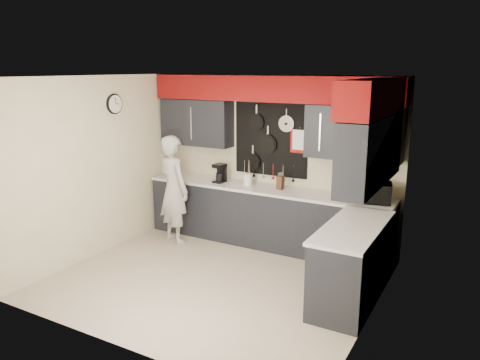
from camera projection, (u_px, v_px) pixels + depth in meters
The scene contains 10 objects.
ground at pixel (216, 279), 6.13m from camera, with size 4.00×4.00×0.00m, color #B6A28D.
back_wall_assembly at pixel (271, 115), 7.01m from camera, with size 4.00×0.36×2.60m.
right_wall_assembly at pixel (372, 140), 5.02m from camera, with size 0.36×3.50×2.60m.
left_wall_assembly at pixel (98, 165), 6.77m from camera, with size 0.05×3.50×2.60m.
base_cabinets at pixel (285, 227), 6.75m from camera, with size 3.95×2.20×0.92m.
microwave at pixel (372, 192), 6.33m from camera, with size 0.50×0.34×0.28m, color black.
knife_block at pixel (280, 183), 7.01m from camera, with size 0.09×0.09×0.21m, color #3D1F13.
utensil_crock at pixel (248, 179), 7.30m from camera, with size 0.14×0.14×0.18m, color white.
coffee_maker at pixel (220, 173), 7.44m from camera, with size 0.18×0.21×0.30m.
person at pixel (174, 189), 7.29m from camera, with size 0.62×0.41×1.70m, color #B6B6B4.
Camera 1 is at (3.03, -4.79, 2.71)m, focal length 35.00 mm.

